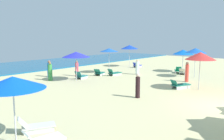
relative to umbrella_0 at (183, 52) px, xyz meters
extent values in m
cube|color=#155A88|center=(-10.59, 17.45, -2.10)|extent=(60.00, 10.91, 0.12)
cylinder|color=silver|center=(0.00, 0.00, -1.20)|extent=(0.05, 0.05, 1.91)
cone|color=blue|center=(0.00, 0.00, 0.00)|extent=(2.23, 2.23, 0.50)
cube|color=silver|center=(-1.33, -0.96, -2.06)|extent=(1.14, 0.28, 0.19)
cube|color=silver|center=(-1.44, -0.46, -2.06)|extent=(1.14, 0.28, 0.19)
cube|color=silver|center=(-1.38, -0.71, -1.94)|extent=(1.38, 0.85, 0.06)
cube|color=silver|center=(-1.97, -0.83, -1.71)|extent=(0.45, 0.62, 0.48)
cube|color=silver|center=(-0.86, -0.13, -2.04)|extent=(1.01, 0.63, 0.24)
cube|color=silver|center=(-1.11, 0.29, -2.04)|extent=(1.01, 0.63, 0.24)
cube|color=#128254|center=(-0.98, 0.08, -1.89)|extent=(1.39, 1.15, 0.06)
cube|color=#128254|center=(-1.49, -0.23, -1.66)|extent=(0.55, 0.62, 0.50)
cylinder|color=silver|center=(-19.97, -2.60, -1.16)|extent=(0.05, 0.05, 1.99)
cone|color=blue|center=(-19.97, -2.60, 0.05)|extent=(2.25, 2.25, 0.43)
cube|color=white|center=(-19.44, -3.70, -1.88)|extent=(1.28, 0.87, 0.06)
cube|color=white|center=(-19.97, -3.61, -1.67)|extent=(0.48, 0.70, 0.43)
cube|color=silver|center=(-18.97, -2.48, -2.07)|extent=(1.04, 0.57, 0.19)
cube|color=silver|center=(-18.74, -2.04, -2.07)|extent=(1.04, 0.57, 0.19)
cube|color=silver|center=(-18.85, -2.26, -1.94)|extent=(1.41, 1.11, 0.06)
cube|color=silver|center=(-19.38, -1.98, -1.74)|extent=(0.58, 0.65, 0.44)
cylinder|color=silver|center=(-5.79, 5.49, -1.04)|extent=(0.05, 0.05, 2.24)
cone|color=blue|center=(-5.79, 5.49, 0.26)|extent=(1.93, 1.93, 0.36)
cube|color=silver|center=(-7.24, 5.11, -2.06)|extent=(1.06, 0.39, 0.19)
cube|color=silver|center=(-7.40, 5.62, -2.06)|extent=(1.06, 0.39, 0.19)
cube|color=#186756|center=(-7.32, 5.36, -1.94)|extent=(1.36, 0.98, 0.06)
cube|color=#186756|center=(-7.85, 5.19, -1.71)|extent=(0.58, 0.69, 0.49)
cube|color=silver|center=(-6.44, 3.87, -2.06)|extent=(1.22, 0.14, 0.21)
cube|color=silver|center=(-6.40, 4.40, -2.06)|extent=(1.22, 0.14, 0.21)
cube|color=#1B6A5A|center=(-6.42, 4.14, -1.92)|extent=(1.41, 0.74, 0.06)
cube|color=#1B6A5A|center=(-7.05, 4.19, -1.70)|extent=(0.33, 0.62, 0.47)
cylinder|color=silver|center=(-10.78, 4.85, -1.14)|extent=(0.05, 0.05, 2.04)
cone|color=#2A2FCC|center=(-10.78, 4.85, 0.12)|extent=(2.39, 2.39, 0.46)
cube|color=silver|center=(-9.75, 4.99, -2.06)|extent=(1.00, 0.23, 0.20)
cube|color=silver|center=(-9.86, 5.52, -2.06)|extent=(1.00, 0.23, 0.20)
cube|color=#25736F|center=(-9.80, 5.25, -1.93)|extent=(1.23, 0.84, 0.06)
cube|color=#25736F|center=(-10.31, 5.15, -1.68)|extent=(0.44, 0.65, 0.52)
cylinder|color=silver|center=(-2.52, -2.28, -1.01)|extent=(0.05, 0.05, 2.30)
cone|color=blue|center=(-2.52, -2.28, 0.36)|extent=(1.96, 1.96, 0.44)
cylinder|color=silver|center=(-0.15, 7.03, -1.03)|extent=(0.05, 0.05, 2.25)
cone|color=#153BB7|center=(-0.15, 7.03, 0.34)|extent=(2.23, 2.23, 0.49)
cube|color=silver|center=(0.13, 5.64, -2.06)|extent=(1.04, 0.16, 0.20)
cube|color=silver|center=(0.07, 6.20, -2.06)|extent=(1.04, 0.16, 0.20)
cube|color=#253ABC|center=(0.10, 5.92, -1.93)|extent=(1.23, 0.79, 0.06)
cube|color=#253ABC|center=(-0.43, 5.86, -1.73)|extent=(0.50, 0.68, 0.44)
cylinder|color=silver|center=(-7.32, -4.44, -1.08)|extent=(0.05, 0.05, 2.17)
cone|color=red|center=(-7.32, -4.44, 0.28)|extent=(2.11, 2.11, 0.54)
cube|color=silver|center=(-7.86, -3.54, -2.03)|extent=(1.16, 0.55, 0.25)
cube|color=silver|center=(-7.65, -3.06, -2.03)|extent=(1.16, 0.55, 0.25)
cube|color=#1D7866|center=(-7.76, -3.30, -1.88)|extent=(1.53, 1.13, 0.06)
cube|color=#1D7866|center=(-8.35, -3.04, -1.68)|extent=(0.49, 0.65, 0.42)
cylinder|color=#F84558|center=(-9.17, 6.67, -1.51)|extent=(0.42, 0.42, 1.31)
sphere|color=#895C45|center=(-9.17, 6.67, -0.76)|extent=(0.21, 0.21, 0.21)
cylinder|color=white|center=(-4.58, 2.76, -1.50)|extent=(0.51, 0.51, 1.32)
sphere|color=beige|center=(-4.58, 2.76, -0.75)|extent=(0.22, 0.22, 0.22)
cylinder|color=blue|center=(-11.15, 8.33, -1.50)|extent=(0.40, 0.40, 1.32)
sphere|color=#945C42|center=(-11.15, 8.33, -0.73)|extent=(0.25, 0.25, 0.25)
cylinder|color=green|center=(-12.18, 6.68, -1.46)|extent=(0.39, 0.39, 1.40)
sphere|color=olive|center=(-12.18, 6.68, -0.67)|extent=(0.21, 0.21, 0.21)
cylinder|color=black|center=(-12.01, -2.37, -1.50)|extent=(0.39, 0.39, 1.32)
sphere|color=beige|center=(-12.01, -2.37, -0.74)|extent=(0.23, 0.23, 0.23)
cylinder|color=#F84A3C|center=(-5.03, -2.59, -1.43)|extent=(0.31, 0.31, 1.45)
sphere|color=#8C5C48|center=(-5.03, -2.59, -0.59)|extent=(0.25, 0.25, 0.25)
camera|label=1|loc=(-23.59, -10.22, 1.59)|focal=36.78mm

